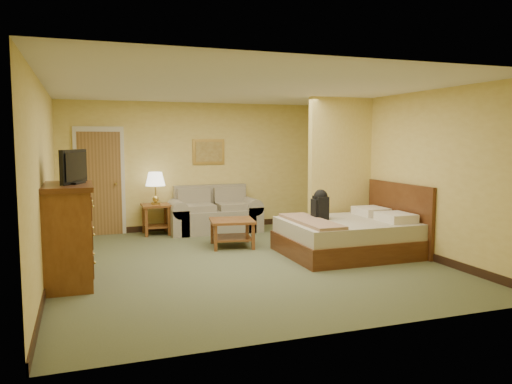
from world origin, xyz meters
name	(u,v)px	position (x,y,z in m)	size (l,w,h in m)	color
floor	(243,261)	(0.00, 0.00, 0.00)	(6.00, 6.00, 0.00)	#545A3A
ceiling	(243,88)	(0.00, 0.00, 2.60)	(6.00, 6.00, 0.00)	white
back_wall	(198,166)	(0.00, 3.00, 1.30)	(5.50, 0.02, 2.60)	#DDC15E
left_wall	(44,181)	(-2.75, 0.00, 1.30)	(0.02, 6.00, 2.60)	#DDC15E
right_wall	(398,172)	(2.75, 0.00, 1.30)	(0.02, 6.00, 2.60)	#DDC15E
partition	(340,170)	(2.15, 0.93, 1.30)	(1.20, 0.15, 2.60)	#DDC15E
door	(100,182)	(-1.95, 2.96, 1.03)	(0.94, 0.16, 2.10)	beige
baseboard	(199,226)	(0.00, 2.99, 0.06)	(5.50, 0.02, 0.12)	black
loveseat	(214,217)	(0.22, 2.58, 0.30)	(1.82, 0.85, 0.92)	gray
side_table	(156,215)	(-0.93, 2.65, 0.39)	(0.54, 0.54, 0.59)	brown
table_lamp	(155,180)	(-0.93, 2.65, 1.07)	(0.38, 0.38, 0.63)	#B59842
coffee_table	(232,227)	(0.15, 1.08, 0.34)	(0.85, 0.85, 0.48)	brown
wall_picture	(209,152)	(0.22, 2.97, 1.60)	(0.67, 0.04, 0.52)	#B78E3F
dresser	(68,234)	(-2.47, -0.37, 0.65)	(0.63, 1.21, 1.29)	brown
tv	(74,168)	(-2.37, -0.37, 1.49)	(0.32, 0.68, 0.44)	black
bed	(352,235)	(1.82, -0.10, 0.31)	(2.06, 1.75, 1.13)	#492311
backpack	(321,203)	(1.39, 0.18, 0.81)	(0.22, 0.29, 0.49)	black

